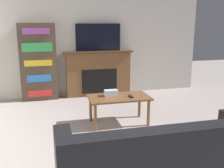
{
  "coord_description": "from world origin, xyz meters",
  "views": [
    {
      "loc": [
        -0.92,
        -1.21,
        1.67
      ],
      "look_at": [
        0.12,
        2.88,
        0.67
      ],
      "focal_mm": 42.0,
      "sensor_mm": 36.0,
      "label": 1
    }
  ],
  "objects_px": {
    "tv": "(98,37)",
    "coffee_table": "(119,100)",
    "fireplace": "(98,73)",
    "bookshelf": "(38,62)"
  },
  "relations": [
    {
      "from": "tv",
      "to": "coffee_table",
      "type": "xyz_separation_m",
      "value": [
        -0.02,
        -1.81,
        -0.93
      ]
    },
    {
      "from": "fireplace",
      "to": "coffee_table",
      "type": "height_order",
      "value": "fireplace"
    },
    {
      "from": "coffee_table",
      "to": "bookshelf",
      "type": "xyz_separation_m",
      "value": [
        -1.3,
        1.81,
        0.42
      ]
    },
    {
      "from": "fireplace",
      "to": "bookshelf",
      "type": "bearing_deg",
      "value": -179.04
    },
    {
      "from": "fireplace",
      "to": "coffee_table",
      "type": "distance_m",
      "value": 1.83
    },
    {
      "from": "coffee_table",
      "to": "bookshelf",
      "type": "distance_m",
      "value": 2.26
    },
    {
      "from": "tv",
      "to": "bookshelf",
      "type": "height_order",
      "value": "bookshelf"
    },
    {
      "from": "fireplace",
      "to": "tv",
      "type": "xyz_separation_m",
      "value": [
        0.0,
        -0.02,
        0.82
      ]
    },
    {
      "from": "tv",
      "to": "coffee_table",
      "type": "bearing_deg",
      "value": -90.74
    },
    {
      "from": "tv",
      "to": "coffee_table",
      "type": "relative_size",
      "value": 1.0
    }
  ]
}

